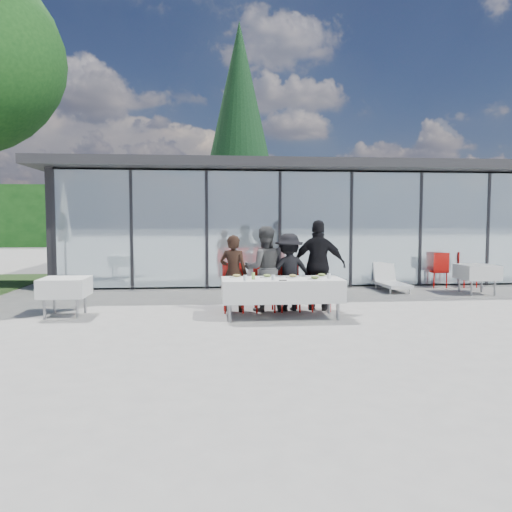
% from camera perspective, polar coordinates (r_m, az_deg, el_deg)
% --- Properties ---
extents(ground, '(90.00, 90.00, 0.00)m').
position_cam_1_polar(ground, '(9.40, -0.09, -7.24)').
color(ground, gray).
rests_on(ground, ground).
extents(pavilion, '(14.80, 8.80, 3.44)m').
position_cam_1_polar(pavilion, '(17.58, 4.00, 5.02)').
color(pavilion, gray).
rests_on(pavilion, ground).
extents(treeline, '(62.50, 2.00, 4.40)m').
position_cam_1_polar(treeline, '(37.20, -7.14, 4.54)').
color(treeline, '#133B13').
rests_on(treeline, ground).
extents(dining_table, '(2.26, 0.96, 0.75)m').
position_cam_1_polar(dining_table, '(9.48, 2.97, -3.84)').
color(dining_table, silver).
rests_on(dining_table, ground).
extents(diner_a, '(0.72, 0.72, 1.56)m').
position_cam_1_polar(diner_a, '(10.11, -2.60, -1.98)').
color(diner_a, black).
rests_on(diner_a, ground).
extents(diner_chair_a, '(0.44, 0.44, 0.97)m').
position_cam_1_polar(diner_chair_a, '(10.14, -2.60, -3.33)').
color(diner_chair_a, red).
rests_on(diner_chair_a, ground).
extents(diner_b, '(0.85, 0.85, 1.73)m').
position_cam_1_polar(diner_b, '(10.15, 0.97, -1.47)').
color(diner_b, '#454545').
rests_on(diner_b, ground).
extents(diner_chair_b, '(0.44, 0.44, 0.97)m').
position_cam_1_polar(diner_chair_b, '(10.19, 0.97, -3.29)').
color(diner_chair_b, red).
rests_on(diner_chair_b, ground).
extents(diner_c, '(1.15, 1.15, 1.58)m').
position_cam_1_polar(diner_c, '(10.22, 3.79, -1.85)').
color(diner_c, black).
rests_on(diner_c, ground).
extents(diner_chair_c, '(0.44, 0.44, 0.97)m').
position_cam_1_polar(diner_chair_c, '(10.25, 3.78, -3.25)').
color(diner_chair_c, red).
rests_on(diner_chair_c, ground).
extents(diner_d, '(1.38, 1.38, 1.86)m').
position_cam_1_polar(diner_d, '(10.33, 7.19, -1.05)').
color(diner_d, black).
rests_on(diner_d, ground).
extents(diner_chair_d, '(0.44, 0.44, 0.97)m').
position_cam_1_polar(diner_chair_d, '(10.37, 7.17, -3.20)').
color(diner_chair_d, red).
rests_on(diner_chair_d, ground).
extents(plate_a, '(0.28, 0.28, 0.07)m').
position_cam_1_polar(plate_a, '(9.58, -2.23, -2.33)').
color(plate_a, white).
rests_on(plate_a, dining_table).
extents(plate_b, '(0.28, 0.28, 0.07)m').
position_cam_1_polar(plate_b, '(9.59, 1.26, -2.33)').
color(plate_b, white).
rests_on(plate_b, dining_table).
extents(plate_c, '(0.28, 0.28, 0.07)m').
position_cam_1_polar(plate_c, '(9.57, 4.23, -2.35)').
color(plate_c, white).
rests_on(plate_c, dining_table).
extents(plate_d, '(0.28, 0.28, 0.07)m').
position_cam_1_polar(plate_d, '(9.79, 7.50, -2.23)').
color(plate_d, white).
rests_on(plate_d, dining_table).
extents(plate_extra, '(0.28, 0.28, 0.07)m').
position_cam_1_polar(plate_extra, '(9.32, 6.75, -2.54)').
color(plate_extra, white).
rests_on(plate_extra, dining_table).
extents(juice_bottle, '(0.06, 0.06, 0.13)m').
position_cam_1_polar(juice_bottle, '(9.27, -0.32, -2.29)').
color(juice_bottle, '#89BF4F').
rests_on(juice_bottle, dining_table).
extents(drinking_glasses, '(1.66, 0.23, 0.10)m').
position_cam_1_polar(drinking_glasses, '(9.23, 3.09, -2.42)').
color(drinking_glasses, silver).
rests_on(drinking_glasses, dining_table).
extents(folded_eyeglasses, '(0.14, 0.03, 0.01)m').
position_cam_1_polar(folded_eyeglasses, '(9.09, 3.09, -2.79)').
color(folded_eyeglasses, black).
rests_on(folded_eyeglasses, dining_table).
extents(spare_table_left, '(0.86, 0.86, 0.74)m').
position_cam_1_polar(spare_table_left, '(10.33, -21.00, -3.37)').
color(spare_table_left, silver).
rests_on(spare_table_left, ground).
extents(spare_table_right, '(0.86, 0.86, 0.74)m').
position_cam_1_polar(spare_table_right, '(13.66, 23.94, -1.71)').
color(spare_table_right, silver).
rests_on(spare_table_right, ground).
extents(spare_chair_a, '(0.62, 0.62, 0.97)m').
position_cam_1_polar(spare_chair_a, '(15.07, 22.68, -1.23)').
color(spare_chair_a, red).
rests_on(spare_chair_a, ground).
extents(spare_chair_b, '(0.46, 0.46, 0.97)m').
position_cam_1_polar(spare_chair_b, '(14.55, 20.21, -1.35)').
color(spare_chair_b, red).
rests_on(spare_chair_b, ground).
extents(lounger, '(0.66, 1.36, 0.72)m').
position_cam_1_polar(lounger, '(13.69, 15.03, -2.74)').
color(lounger, silver).
rests_on(lounger, ground).
extents(conifer_tree, '(4.00, 4.00, 10.50)m').
position_cam_1_polar(conifer_tree, '(22.60, -1.90, 14.59)').
color(conifer_tree, '#382316').
rests_on(conifer_tree, ground).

